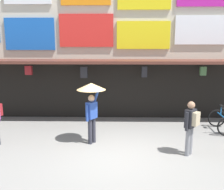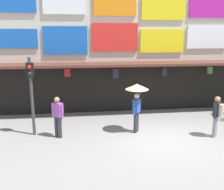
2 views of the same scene
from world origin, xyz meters
The scene contains 6 objects.
ground_plane centered at (0.00, 0.00, 0.00)m, with size 80.00×80.00×0.00m, color gray.
shopfront centered at (0.00, 4.57, 3.96)m, with size 18.00×2.60×8.00m.
traffic_light_near centered at (-4.98, 1.08, 2.14)m, with size 0.29×0.33×3.20m.
pedestrian_in_yellow centered at (-3.96, 0.68, 0.98)m, with size 0.48×0.47×1.68m.
pedestrian_with_umbrella centered at (-0.75, 0.84, 1.64)m, with size 0.96×0.96×2.08m.
pedestrian_in_blue centered at (2.32, -0.07, 0.98)m, with size 0.47×0.47×1.68m.
Camera 2 is at (-3.08, -9.42, 4.15)m, focal length 42.06 mm.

